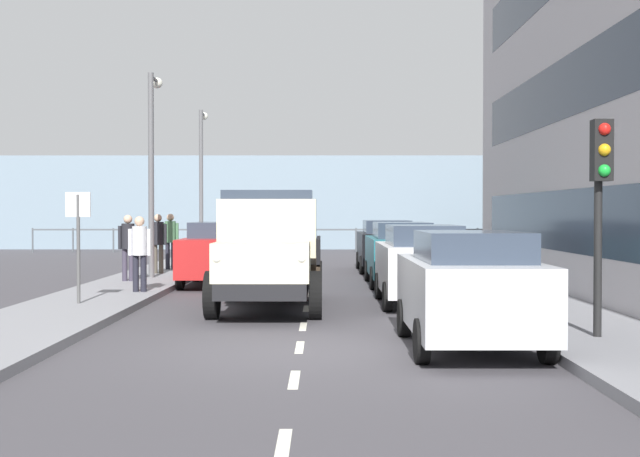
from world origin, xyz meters
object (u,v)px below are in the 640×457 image
object	(u,v)px
street_sign	(78,228)
truck_vintage_cream	(268,253)
pedestrian_strolling	(158,238)
lamp_post_promenade	(152,154)
pedestrian_couple_a	(170,236)
car_silver_kerbside_near	(469,288)
car_red_oppositeside_0	(219,252)
car_black_kerbside_3	(386,245)
traffic_light_near	(601,180)
pedestrian_by_lamp	(140,247)
lamp_post_far	(202,169)
pedestrian_with_bag	(128,242)
car_teal_kerbside_2	(401,252)
car_white_kerbside_1	(422,263)

from	to	relation	value
street_sign	truck_vintage_cream	bearing A→B (deg)	179.90
pedestrian_strolling	lamp_post_promenade	size ratio (longest dim) A/B	0.31
pedestrian_strolling	pedestrian_couple_a	size ratio (longest dim) A/B	1.00
pedestrian_couple_a	truck_vintage_cream	bearing A→B (deg)	110.75
pedestrian_strolling	pedestrian_couple_a	distance (m)	1.78
car_silver_kerbside_near	pedestrian_couple_a	size ratio (longest dim) A/B	2.16
car_red_oppositeside_0	pedestrian_strolling	size ratio (longest dim) A/B	2.39
car_red_oppositeside_0	lamp_post_promenade	size ratio (longest dim) A/B	0.74
lamp_post_promenade	pedestrian_couple_a	bearing A→B (deg)	-88.89
pedestrian_couple_a	street_sign	distance (m)	10.02
car_black_kerbside_3	lamp_post_promenade	world-z (taller)	lamp_post_promenade
traffic_light_near	car_silver_kerbside_near	bearing A→B (deg)	4.33
pedestrian_couple_a	traffic_light_near	world-z (taller)	traffic_light_near
car_red_oppositeside_0	pedestrian_strolling	distance (m)	3.14
pedestrian_by_lamp	lamp_post_far	size ratio (longest dim) A/B	0.29
car_silver_kerbside_near	street_sign	size ratio (longest dim) A/B	1.72
pedestrian_by_lamp	pedestrian_with_bag	bearing A→B (deg)	-72.20
traffic_light_near	pedestrian_couple_a	bearing A→B (deg)	-58.40
car_teal_kerbside_2	pedestrian_with_bag	distance (m)	7.36
pedestrian_couple_a	car_teal_kerbside_2	bearing A→B (deg)	149.56
car_red_oppositeside_0	truck_vintage_cream	bearing A→B (deg)	106.10
pedestrian_with_bag	street_sign	xyz separation A→B (m)	(-0.27, 5.47, 0.49)
truck_vintage_cream	street_sign	distance (m)	3.87
pedestrian_by_lamp	street_sign	xyz separation A→B (m)	(0.70, 2.46, 0.50)
car_red_oppositeside_0	street_sign	xyz separation A→B (m)	(2.12, 5.94, 0.79)
pedestrian_by_lamp	car_silver_kerbside_near	bearing A→B (deg)	131.57
car_silver_kerbside_near	pedestrian_strolling	distance (m)	14.77
car_red_oppositeside_0	car_black_kerbside_3	bearing A→B (deg)	-133.44
car_black_kerbside_3	traffic_light_near	size ratio (longest dim) A/B	1.34
pedestrian_strolling	lamp_post_far	xyz separation A→B (m)	(-0.07, -8.66, 2.52)
car_teal_kerbside_2	pedestrian_with_bag	xyz separation A→B (m)	(7.34, 0.40, 0.30)
traffic_light_near	lamp_post_far	distance (m)	23.30
street_sign	pedestrian_strolling	bearing A→B (deg)	-89.96
lamp_post_promenade	car_red_oppositeside_0	bearing A→B (deg)	154.61
car_black_kerbside_3	lamp_post_far	bearing A→B (deg)	-39.25
pedestrian_with_bag	street_sign	distance (m)	5.50
car_white_kerbside_1	pedestrian_with_bag	distance (m)	8.58
pedestrian_with_bag	street_sign	world-z (taller)	street_sign
lamp_post_promenade	street_sign	size ratio (longest dim) A/B	2.57
car_teal_kerbside_2	traffic_light_near	world-z (taller)	traffic_light_near
lamp_post_promenade	lamp_post_far	world-z (taller)	lamp_post_far
car_silver_kerbside_near	traffic_light_near	size ratio (longest dim) A/B	1.21
pedestrian_by_lamp	lamp_post_promenade	distance (m)	5.11
car_silver_kerbside_near	pedestrian_by_lamp	size ratio (longest dim) A/B	2.22
pedestrian_couple_a	street_sign	size ratio (longest dim) A/B	0.80
car_silver_kerbside_near	street_sign	bearing A→B (deg)	-33.76
car_red_oppositeside_0	pedestrian_with_bag	distance (m)	2.45
car_teal_kerbside_2	car_silver_kerbside_near	bearing A→B (deg)	90.00
car_teal_kerbside_2	pedestrian_by_lamp	xyz separation A→B (m)	(6.37, 3.42, 0.29)
car_white_kerbside_1	pedestrian_couple_a	bearing A→B (deg)	-51.91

